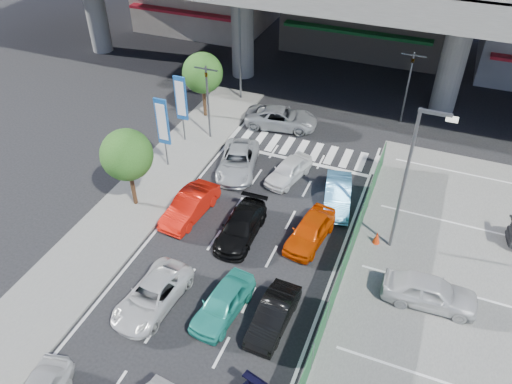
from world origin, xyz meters
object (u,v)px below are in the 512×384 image
at_px(sedan_black_mid, 241,227).
at_px(crossing_wagon_silver, 281,118).
at_px(street_lamp_right, 411,172).
at_px(taxi_orange_right, 310,231).
at_px(wagon_silver_front_left, 238,161).
at_px(kei_truck_front_right, 338,195).
at_px(taxi_orange_left, 190,206).
at_px(sedan_white_front_mid, 289,170).
at_px(traffic_light_right, 411,70).
at_px(traffic_cone, 377,237).
at_px(street_lamp_left, 242,39).
at_px(sedan_white_mid_left, 152,296).
at_px(signboard_far, 181,100).
at_px(hatch_black_mid_right, 273,315).
at_px(traffic_light_left, 207,85).
at_px(taxi_teal_mid, 223,303).
at_px(parked_sedan_white, 430,292).
at_px(tree_near, 127,155).
at_px(tree_far, 203,73).
at_px(signboard_near, 163,124).

bearing_deg(sedan_black_mid, crossing_wagon_silver, 97.43).
height_order(street_lamp_right, taxi_orange_right, street_lamp_right).
xyz_separation_m(wagon_silver_front_left, crossing_wagon_silver, (0.73, 5.95, 0.04)).
xyz_separation_m(kei_truck_front_right, crossing_wagon_silver, (-5.81, 6.94, 0.03)).
bearing_deg(taxi_orange_left, sedan_white_front_mid, 58.84).
bearing_deg(traffic_light_right, traffic_cone, -86.50).
relative_size(street_lamp_left, sedan_black_mid, 1.84).
bearing_deg(sedan_white_front_mid, taxi_orange_right, -44.77).
bearing_deg(street_lamp_left, sedan_white_mid_left, -78.61).
relative_size(signboard_far, sedan_white_mid_left, 1.07).
relative_size(hatch_black_mid_right, wagon_silver_front_left, 0.79).
relative_size(traffic_light_left, taxi_teal_mid, 1.35).
bearing_deg(parked_sedan_white, tree_near, 83.08).
bearing_deg(traffic_light_right, wagon_silver_front_left, -130.88).
height_order(street_lamp_right, sedan_white_front_mid, street_lamp_right).
bearing_deg(taxi_orange_right, street_lamp_right, 23.21).
bearing_deg(parked_sedan_white, tree_far, 52.74).
bearing_deg(sedan_white_front_mid, traffic_light_right, 75.55).
bearing_deg(sedan_white_mid_left, signboard_near, 120.51).
xyz_separation_m(tree_near, wagon_silver_front_left, (4.06, 5.24, -2.73)).
xyz_separation_m(street_lamp_right, traffic_cone, (-0.87, -0.10, -4.34)).
distance_m(signboard_near, taxi_orange_left, 5.64).
height_order(taxi_orange_left, traffic_cone, taxi_orange_left).
bearing_deg(traffic_light_right, tree_near, -129.81).
height_order(sedan_black_mid, kei_truck_front_right, kei_truck_front_right).
xyz_separation_m(street_lamp_right, tree_far, (-14.97, 8.50, -1.38)).
bearing_deg(crossing_wagon_silver, taxi_orange_right, -162.77).
distance_m(street_lamp_left, taxi_teal_mid, 20.77).
relative_size(tree_near, wagon_silver_front_left, 1.02).
distance_m(signboard_far, hatch_black_mid_right, 16.15).
height_order(street_lamp_left, sedan_white_mid_left, street_lamp_left).
distance_m(tree_near, hatch_black_mid_right, 11.55).
relative_size(street_lamp_left, traffic_cone, 10.89).
relative_size(tree_near, sedan_white_mid_left, 1.09).
distance_m(crossing_wagon_silver, parked_sedan_white, 16.82).
bearing_deg(kei_truck_front_right, wagon_silver_front_left, 159.57).
xyz_separation_m(street_lamp_left, signboard_far, (-1.27, -7.01, -1.71)).
xyz_separation_m(signboard_far, parked_sedan_white, (16.84, -8.12, -2.28)).
relative_size(traffic_light_left, traffic_cone, 7.08).
height_order(sedan_black_mid, taxi_orange_right, taxi_orange_right).
bearing_deg(kei_truck_front_right, sedan_white_front_mid, 146.91).
bearing_deg(sedan_white_mid_left, taxi_orange_right, 55.52).
bearing_deg(traffic_light_left, traffic_light_right, 30.89).
height_order(taxi_orange_left, crossing_wagon_silver, crossing_wagon_silver).
bearing_deg(street_lamp_left, crossing_wagon_silver, -34.31).
xyz_separation_m(hatch_black_mid_right, wagon_silver_front_left, (-6.05, 10.09, 0.05)).
distance_m(signboard_near, hatch_black_mid_right, 13.80).
height_order(traffic_light_right, kei_truck_front_right, traffic_light_right).
height_order(sedan_white_mid_left, wagon_silver_front_left, wagon_silver_front_left).
distance_m(tree_near, sedan_white_front_mid, 9.54).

